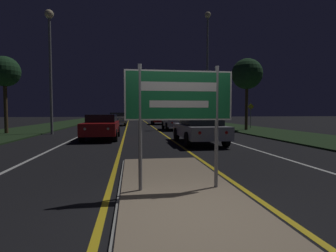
# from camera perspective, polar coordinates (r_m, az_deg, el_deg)

# --- Properties ---
(ground_plane) EXTENTS (160.00, 160.00, 0.00)m
(ground_plane) POSITION_cam_1_polar(r_m,az_deg,el_deg) (4.11, 5.60, -19.42)
(ground_plane) COLOR black
(median_island) EXTENTS (2.32, 6.70, 0.10)m
(median_island) POSITION_cam_1_polar(r_m,az_deg,el_deg) (5.20, 2.40, -14.06)
(median_island) COLOR #999993
(median_island) RESTS_ON ground_plane
(verge_left) EXTENTS (5.00, 100.00, 0.08)m
(verge_left) POSITION_cam_1_polar(r_m,az_deg,el_deg) (25.25, -27.97, -0.74)
(verge_left) COLOR #1E3319
(verge_left) RESTS_ON ground_plane
(verge_right) EXTENTS (5.00, 100.00, 0.08)m
(verge_right) POSITION_cam_1_polar(r_m,az_deg,el_deg) (25.92, 15.60, -0.40)
(verge_right) COLOR #1E3319
(verge_right) RESTS_ON ground_plane
(centre_line_yellow_left) EXTENTS (0.12, 70.00, 0.01)m
(centre_line_yellow_left) POSITION_cam_1_polar(r_m,az_deg,el_deg) (28.74, -8.96, -0.06)
(centre_line_yellow_left) COLOR gold
(centre_line_yellow_left) RESTS_ON ground_plane
(centre_line_yellow_right) EXTENTS (0.12, 70.00, 0.01)m
(centre_line_yellow_right) POSITION_cam_1_polar(r_m,az_deg,el_deg) (28.82, -3.58, -0.02)
(centre_line_yellow_right) COLOR gold
(centre_line_yellow_right) RESTS_ON ground_plane
(lane_line_white_left) EXTENTS (0.12, 70.00, 0.01)m
(lane_line_white_left) POSITION_cam_1_polar(r_m,az_deg,el_deg) (28.92, -14.61, -0.10)
(lane_line_white_left) COLOR silver
(lane_line_white_left) RESTS_ON ground_plane
(lane_line_white_right) EXTENTS (0.12, 70.00, 0.01)m
(lane_line_white_right) POSITION_cam_1_polar(r_m,az_deg,el_deg) (29.18, 2.00, 0.02)
(lane_line_white_right) COLOR silver
(lane_line_white_right) RESTS_ON ground_plane
(edge_line_white_left) EXTENTS (0.10, 70.00, 0.01)m
(edge_line_white_left) POSITION_cam_1_polar(r_m,az_deg,el_deg) (29.41, -20.43, -0.15)
(edge_line_white_left) COLOR silver
(edge_line_white_left) RESTS_ON ground_plane
(edge_line_white_right) EXTENTS (0.10, 70.00, 0.01)m
(edge_line_white_right) POSITION_cam_1_polar(r_m,az_deg,el_deg) (29.85, 7.68, 0.07)
(edge_line_white_right) COLOR silver
(edge_line_white_right) RESTS_ON ground_plane
(highway_sign) EXTENTS (2.05, 0.07, 2.35)m
(highway_sign) POSITION_cam_1_polar(r_m,az_deg,el_deg) (4.97, 2.45, 5.38)
(highway_sign) COLOR gray
(highway_sign) RESTS_ON median_island
(streetlight_left_near) EXTENTS (0.61, 0.61, 8.55)m
(streetlight_left_near) POSITION_cam_1_polar(r_m,az_deg,el_deg) (20.47, -24.32, 15.26)
(streetlight_left_near) COLOR gray
(streetlight_left_near) RESTS_ON ground_plane
(streetlight_right_near) EXTENTS (0.57, 0.57, 10.72)m
(streetlight_right_near) POSITION_cam_1_polar(r_m,az_deg,el_deg) (25.33, 8.58, 15.50)
(streetlight_right_near) COLOR gray
(streetlight_right_near) RESTS_ON ground_plane
(car_receding_0) EXTENTS (1.97, 4.71, 1.39)m
(car_receding_0) POSITION_cam_1_polar(r_m,az_deg,el_deg) (13.07, 6.79, -0.51)
(car_receding_0) COLOR #B7B7BC
(car_receding_0) RESTS_ON ground_plane
(car_receding_1) EXTENTS (1.93, 4.18, 1.39)m
(car_receding_1) POSITION_cam_1_polar(r_m,az_deg,el_deg) (22.65, 1.50, 1.02)
(car_receding_1) COLOR #B7B7BC
(car_receding_1) RESTS_ON ground_plane
(car_receding_2) EXTENTS (2.03, 4.49, 1.45)m
(car_receding_2) POSITION_cam_1_polar(r_m,az_deg,el_deg) (32.84, -1.80, 1.71)
(car_receding_2) COLOR maroon
(car_receding_2) RESTS_ON ground_plane
(car_receding_3) EXTENTS (1.88, 4.77, 1.41)m
(car_receding_3) POSITION_cam_1_polar(r_m,az_deg,el_deg) (41.53, 1.19, 1.97)
(car_receding_3) COLOR black
(car_receding_3) RESTS_ON ground_plane
(car_approaching_0) EXTENTS (1.93, 4.77, 1.42)m
(car_approaching_0) POSITION_cam_1_polar(r_m,az_deg,el_deg) (15.63, -14.21, 0.05)
(car_approaching_0) COLOR maroon
(car_approaching_0) RESTS_ON ground_plane
(car_approaching_1) EXTENTS (1.95, 4.27, 1.49)m
(car_approaching_1) POSITION_cam_1_polar(r_m,az_deg,el_deg) (30.74, -10.91, 1.60)
(car_approaching_1) COLOR silver
(car_approaching_1) RESTS_ON ground_plane
(warning_sign) EXTENTS (0.60, 0.06, 2.27)m
(warning_sign) POSITION_cam_1_polar(r_m,az_deg,el_deg) (25.23, 17.57, 2.68)
(warning_sign) COLOR gray
(warning_sign) RESTS_ON verge_right
(roadside_palm_left) EXTENTS (2.08, 2.08, 5.33)m
(roadside_palm_left) POSITION_cam_1_polar(r_m,az_deg,el_deg) (21.65, -32.03, 9.90)
(roadside_palm_left) COLOR #4C3823
(roadside_palm_left) RESTS_ON verge_left
(roadside_palm_right) EXTENTS (2.50, 2.50, 5.87)m
(roadside_palm_right) POSITION_cam_1_polar(r_m,az_deg,el_deg) (22.89, 16.82, 10.72)
(roadside_palm_right) COLOR #4C3823
(roadside_palm_right) RESTS_ON verge_right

